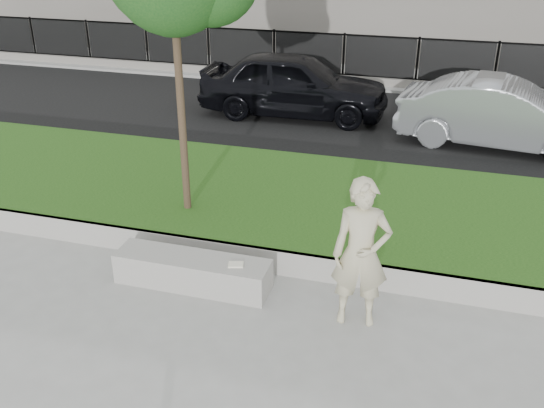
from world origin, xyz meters
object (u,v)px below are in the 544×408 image
(man, at_px, (361,254))
(book, at_px, (236,264))
(car_dark, at_px, (294,84))
(car_silver, at_px, (503,114))
(stone_bench, at_px, (193,271))

(man, relative_size, book, 9.67)
(car_dark, bearing_deg, man, -161.56)
(car_silver, bearing_deg, man, 171.38)
(man, bearing_deg, book, 166.11)
(book, distance_m, car_dark, 8.32)
(book, xyz_separation_m, car_silver, (3.78, 7.24, 0.33))
(stone_bench, height_order, book, book)
(book, height_order, car_silver, car_silver)
(stone_bench, height_order, car_dark, car_dark)
(man, relative_size, car_dark, 0.41)
(man, relative_size, car_silver, 0.44)
(book, bearing_deg, man, -20.26)
(car_dark, relative_size, car_silver, 1.05)
(book, xyz_separation_m, car_dark, (-1.30, 8.21, 0.39))
(stone_bench, distance_m, man, 2.52)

